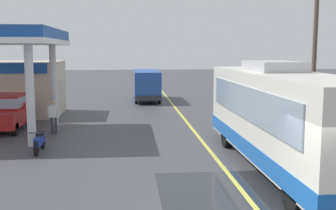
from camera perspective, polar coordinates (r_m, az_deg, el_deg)
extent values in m
plane|color=#424247|center=(28.97, 1.12, -0.51)|extent=(120.00, 120.00, 0.00)
cube|color=#D8CC4C|center=(24.06, 2.46, -2.16)|extent=(0.16, 50.00, 0.01)
cube|color=#26282D|center=(12.32, 7.64, -11.76)|extent=(3.75, 3.88, 0.01)
cube|color=silver|center=(14.60, 15.51, -1.35)|extent=(2.50, 11.00, 2.90)
cube|color=#1959B2|center=(14.80, 15.36, -5.56)|extent=(2.54, 11.04, 0.56)
cube|color=#8C9EAD|center=(14.14, 10.76, 0.35)|extent=(0.06, 9.35, 1.10)
cube|color=#8C9EAD|center=(15.04, 20.10, 0.45)|extent=(0.06, 9.35, 1.10)
cube|color=#B2B2B7|center=(15.38, 14.40, 5.23)|extent=(1.60, 2.80, 0.36)
cylinder|color=black|center=(11.00, 17.11, -11.71)|extent=(0.30, 1.00, 1.00)
cylinder|color=black|center=(17.63, 8.18, -4.19)|extent=(0.30, 1.00, 1.00)
cylinder|color=black|center=(18.26, 14.93, -3.96)|extent=(0.30, 1.00, 1.00)
cylinder|color=silver|center=(18.33, -18.60, 1.63)|extent=(0.36, 0.36, 4.60)
cylinder|color=silver|center=(23.59, -15.62, 2.99)|extent=(0.36, 0.36, 4.60)
cube|color=beige|center=(27.90, -21.79, 2.16)|extent=(7.00, 4.40, 3.40)
cube|color=maroon|center=(22.71, -21.34, -1.43)|extent=(1.70, 4.20, 0.80)
cube|color=maroon|center=(22.80, -21.29, 0.51)|extent=(1.50, 2.31, 0.70)
cube|color=#8C9EAD|center=(22.80, -21.29, 0.51)|extent=(1.53, 2.35, 0.49)
cylinder|color=black|center=(21.15, -20.44, -3.12)|extent=(0.20, 0.64, 0.64)
cylinder|color=black|center=(24.41, -22.02, -1.83)|extent=(0.20, 0.64, 0.64)
cylinder|color=black|center=(24.02, -18.59, -1.81)|extent=(0.20, 0.64, 0.64)
cube|color=#264C9E|center=(33.59, -2.98, 2.99)|extent=(2.00, 6.00, 2.10)
cube|color=#8C9EAD|center=(33.56, -2.98, 3.67)|extent=(2.04, 5.10, 0.80)
cube|color=#2D2D33|center=(30.64, -2.73, 0.95)|extent=(1.90, 0.16, 0.36)
cylinder|color=black|center=(31.68, -4.41, 0.86)|extent=(0.22, 0.76, 0.76)
cylinder|color=black|center=(31.75, -1.23, 0.89)|extent=(0.22, 0.76, 0.76)
cylinder|color=black|center=(35.65, -4.51, 1.60)|extent=(0.22, 0.76, 0.76)
cylinder|color=black|center=(35.72, -1.69, 1.64)|extent=(0.22, 0.76, 0.76)
cylinder|color=black|center=(16.81, -17.80, -5.75)|extent=(0.10, 0.60, 0.60)
cylinder|color=black|center=(17.96, -16.98, -4.88)|extent=(0.10, 0.60, 0.60)
cube|color=navy|center=(17.34, -17.40, -4.66)|extent=(0.20, 1.30, 0.36)
cube|color=black|center=(17.44, -17.33, -3.85)|extent=(0.24, 0.60, 0.12)
cylinder|color=#2D2D33|center=(16.74, -17.85, -3.71)|extent=(0.55, 0.04, 0.04)
cylinder|color=#33333F|center=(20.99, -15.80, -2.76)|extent=(0.14, 0.14, 0.82)
cylinder|color=#33333F|center=(20.95, -15.31, -2.76)|extent=(0.14, 0.14, 0.82)
cube|color=silver|center=(20.86, -15.62, -0.84)|extent=(0.36, 0.22, 0.60)
sphere|color=tan|center=(20.80, -15.67, 0.33)|extent=(0.22, 0.22, 0.22)
cylinder|color=silver|center=(20.91, -16.24, -0.98)|extent=(0.09, 0.09, 0.58)
cylinder|color=silver|center=(20.82, -15.00, -0.97)|extent=(0.09, 0.09, 0.58)
cylinder|color=#33333F|center=(22.82, -19.90, -2.11)|extent=(0.14, 0.14, 0.82)
cylinder|color=#33333F|center=(22.77, -19.46, -2.11)|extent=(0.14, 0.14, 0.82)
cube|color=#BF3333|center=(22.69, -19.76, -0.35)|extent=(0.36, 0.22, 0.60)
sphere|color=tan|center=(22.64, -19.81, 0.73)|extent=(0.22, 0.22, 0.22)
cylinder|color=#BF3333|center=(22.76, -20.31, -0.48)|extent=(0.09, 0.09, 0.58)
cylinder|color=#BF3333|center=(22.64, -19.19, -0.47)|extent=(0.09, 0.09, 0.58)
cylinder|color=brown|center=(23.16, 19.72, 8.20)|extent=(0.24, 0.24, 9.00)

